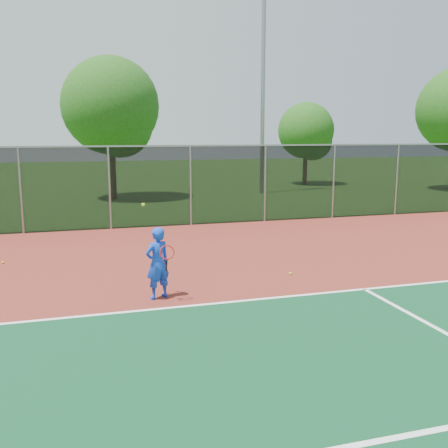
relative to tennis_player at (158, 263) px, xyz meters
name	(u,v)px	position (x,y,z in m)	size (l,w,h in m)	color
ground	(356,358)	(2.53, -3.69, -0.79)	(120.00, 120.00, 0.00)	#234F16
court_apron	(301,314)	(2.53, -1.69, -0.78)	(30.00, 20.00, 0.02)	maroon
fence_back	(191,185)	(2.53, 8.31, 0.78)	(30.00, 0.06, 3.03)	black
tennis_player	(158,263)	(0.00, 0.00, 0.00)	(0.66, 0.69, 2.03)	blue
practice_ball_3	(290,273)	(3.41, 0.87, -0.73)	(0.07, 0.07, 0.07)	#BFDD19
practice_ball_5	(3,262)	(-3.58, 4.00, -0.73)	(0.07, 0.07, 0.07)	#BFDD19
floodlight_n	(263,75)	(8.79, 17.48, 5.98)	(0.90, 0.40, 11.99)	gray
tree_back_left	(113,110)	(0.32, 17.00, 3.88)	(5.06, 5.06, 7.43)	#362213
tree_back_mid	(308,133)	(13.55, 21.44, 2.71)	(3.80, 3.80, 5.58)	#362213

